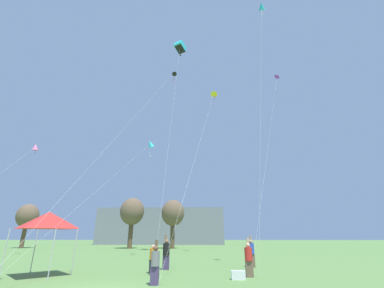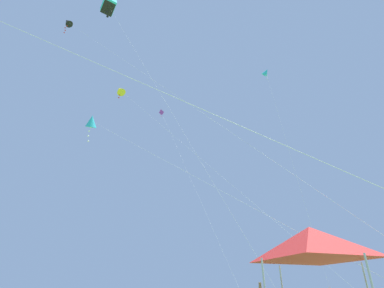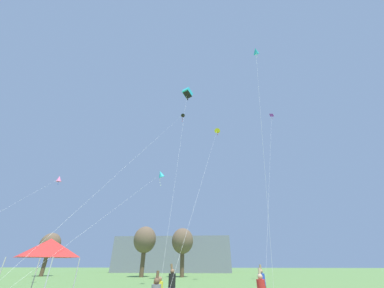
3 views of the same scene
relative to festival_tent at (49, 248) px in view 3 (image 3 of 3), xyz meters
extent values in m
cube|color=slate|center=(-0.88, 51.07, 1.18)|extent=(29.27, 10.88, 8.10)
cylinder|color=brown|center=(-21.57, 30.49, -1.05)|extent=(0.66, 0.66, 3.65)
ellipsoid|color=brown|center=(-21.57, 30.49, 2.37)|extent=(3.58, 3.58, 3.98)
cylinder|color=brown|center=(3.91, 29.83, -0.91)|extent=(0.71, 0.71, 3.92)
ellipsoid|color=brown|center=(3.91, 29.83, 2.76)|extent=(3.85, 3.85, 4.28)
cylinder|color=brown|center=(-3.01, 29.60, -0.83)|extent=(0.74, 0.74, 4.09)
ellipsoid|color=brown|center=(-3.01, 29.60, 3.00)|extent=(4.01, 4.01, 4.46)
cylinder|color=#B7B7BC|center=(1.21, -1.21, -1.67)|extent=(0.05, 0.05, 2.42)
cylinder|color=#B7B7BC|center=(-1.21, 1.21, -1.67)|extent=(0.05, 0.05, 2.42)
cylinder|color=#B7B7BC|center=(1.21, 1.21, -1.67)|extent=(0.05, 0.05, 2.42)
pyramid|color=red|center=(0.00, 0.00, 0.01)|extent=(2.69, 2.69, 0.93)
cylinder|color=orange|center=(5.79, 1.49, -1.84)|extent=(0.37, 0.37, 0.60)
sphere|color=tan|center=(5.79, 1.49, -1.44)|extent=(0.23, 0.23, 0.23)
sphere|color=brown|center=(6.55, -2.19, -1.36)|extent=(0.24, 0.24, 0.24)
cylinder|color=brown|center=(6.56, -2.17, -1.26)|extent=(0.19, 0.19, 0.54)
cylinder|color=blue|center=(12.12, 4.67, -1.68)|extent=(0.42, 0.42, 0.70)
sphere|color=tan|center=(12.12, 4.67, -1.22)|extent=(0.26, 0.26, 0.26)
cylinder|color=tan|center=(12.12, 4.67, -1.11)|extent=(0.19, 0.19, 0.59)
cylinder|color=red|center=(11.17, 0.28, -1.75)|extent=(0.40, 0.40, 0.66)
sphere|color=tan|center=(11.17, 0.28, -1.31)|extent=(0.25, 0.25, 0.25)
cylinder|color=tan|center=(11.18, 0.30, -1.21)|extent=(0.18, 0.20, 0.56)
cylinder|color=black|center=(6.36, 3.19, -1.66)|extent=(0.43, 0.43, 0.71)
sphere|color=#896042|center=(6.36, 3.19, -1.18)|extent=(0.27, 0.27, 0.27)
cylinder|color=#896042|center=(6.32, 3.18, -1.07)|extent=(0.24, 0.18, 0.62)
cylinder|color=yellow|center=(6.11, 0.61, -1.85)|extent=(0.36, 0.36, 0.60)
sphere|color=#896042|center=(6.11, 0.61, -1.45)|extent=(0.23, 0.23, 0.23)
cylinder|color=silver|center=(12.90, 1.36, 7.66)|extent=(2.57, 2.45, 21.07)
cone|color=#2DBCD1|center=(14.18, 2.58, 18.19)|extent=(0.88, 0.96, 1.00)
sphere|color=white|center=(14.15, 2.63, 17.82)|extent=(0.09, 0.09, 0.09)
sphere|color=white|center=(14.11, 2.53, 17.57)|extent=(0.09, 0.09, 0.09)
sphere|color=white|center=(14.16, 2.57, 17.31)|extent=(0.09, 0.09, 0.09)
cylinder|color=silver|center=(1.70, 4.11, 3.09)|extent=(2.53, 17.16, 11.94)
cone|color=#2DBCD1|center=(2.95, 12.69, 9.06)|extent=(1.19, 1.20, 1.09)
sphere|color=white|center=(2.96, 12.68, 8.59)|extent=(0.12, 0.12, 0.12)
sphere|color=white|center=(2.88, 12.67, 8.27)|extent=(0.12, 0.12, 0.12)
sphere|color=white|center=(2.92, 12.73, 7.94)|extent=(0.12, 0.12, 0.12)
sphere|color=white|center=(3.02, 12.75, 7.62)|extent=(0.12, 0.12, 0.12)
cylinder|color=silver|center=(2.59, 7.69, 10.51)|extent=(3.95, 25.16, 26.78)
cone|color=black|center=(4.56, 20.27, 23.90)|extent=(1.20, 1.32, 1.31)
sphere|color=red|center=(4.58, 20.26, 23.40)|extent=(0.12, 0.12, 0.12)
sphere|color=red|center=(4.49, 20.34, 23.06)|extent=(0.12, 0.12, 0.12)
sphere|color=red|center=(4.54, 20.29, 22.71)|extent=(0.12, 0.12, 0.12)
sphere|color=red|center=(4.51, 20.30, 22.37)|extent=(0.12, 0.12, 0.12)
cylinder|color=silver|center=(16.22, 11.72, 9.25)|extent=(7.94, 12.93, 24.26)
pyramid|color=purple|center=(20.20, 18.19, 21.42)|extent=(0.82, 0.69, 0.48)
sphere|color=pink|center=(20.10, 18.25, 20.97)|extent=(0.10, 0.10, 0.10)
sphere|color=pink|center=(20.15, 18.15, 20.69)|extent=(0.10, 0.10, 0.10)
cylinder|color=silver|center=(-7.20, 3.94, 3.20)|extent=(8.32, 20.07, 12.16)
cone|color=pink|center=(-11.35, 13.98, 9.28)|extent=(0.77, 0.84, 0.82)
sphere|color=blue|center=(-11.31, 14.02, 8.84)|extent=(0.11, 0.11, 0.11)
sphere|color=blue|center=(-11.28, 13.97, 8.53)|extent=(0.11, 0.11, 0.11)
cylinder|color=silver|center=(5.86, 8.84, 11.41)|extent=(0.09, 14.87, 28.57)
cube|color=#2DBCD1|center=(5.82, 16.28, 25.69)|extent=(1.94, 2.08, 1.37)
cube|color=black|center=(5.82, 16.28, 25.26)|extent=(1.67, 1.73, 0.63)
sphere|color=black|center=(5.82, 16.33, 24.73)|extent=(0.24, 0.24, 0.24)
sphere|color=black|center=(5.87, 16.20, 24.07)|extent=(0.24, 0.24, 0.24)
cylinder|color=silver|center=(8.76, 7.50, 7.85)|extent=(4.00, 20.27, 21.45)
cone|color=yellow|center=(10.75, 17.63, 18.57)|extent=(1.41, 1.64, 1.57)
sphere|color=red|center=(10.78, 17.64, 17.97)|extent=(0.15, 0.15, 0.15)
sphere|color=red|center=(10.70, 17.62, 17.56)|extent=(0.15, 0.15, 0.15)
camera|label=1|loc=(8.64, -14.79, -0.78)|focal=24.00mm
camera|label=2|loc=(-9.61, -0.76, -1.35)|focal=28.00mm
camera|label=3|loc=(8.74, -12.32, -0.70)|focal=20.00mm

